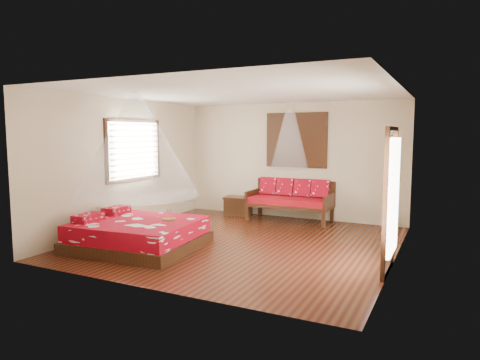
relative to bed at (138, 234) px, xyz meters
name	(u,v)px	position (x,y,z in m)	size (l,w,h in m)	color
room	(242,169)	(1.52, 1.17, 1.15)	(5.54, 5.54, 2.84)	#33100B
bed	(138,234)	(0.00, 0.00, 0.00)	(2.25, 2.07, 0.64)	black
daybed	(291,199)	(1.65, 3.56, 0.27)	(1.97, 0.87, 0.98)	black
storage_chest	(238,206)	(0.22, 3.62, -0.02)	(0.74, 0.59, 0.46)	black
shutter_panel	(296,140)	(1.65, 3.89, 1.65)	(1.52, 0.06, 1.32)	black
window_left	(134,150)	(-1.19, 1.37, 1.45)	(0.10, 1.74, 1.34)	black
glazed_door	(389,201)	(4.23, 0.57, 0.82)	(0.08, 1.02, 2.16)	black
wine_tray	(169,217)	(0.49, 0.28, 0.30)	(0.25, 0.25, 0.20)	brown
mosquito_net_main	(136,145)	(0.02, 0.00, 1.60)	(2.21, 2.21, 1.80)	white
mosquito_net_daybed	(290,136)	(1.65, 3.42, 1.75)	(0.88, 0.88, 1.50)	white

